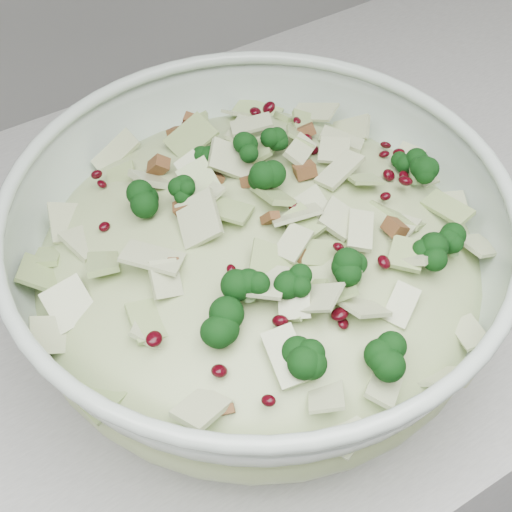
{
  "coord_description": "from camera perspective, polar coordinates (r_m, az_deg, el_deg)",
  "views": [
    {
      "loc": [
        0.01,
        1.31,
        1.4
      ],
      "look_at": [
        0.18,
        1.6,
        1.01
      ],
      "focal_mm": 50.0,
      "sensor_mm": 36.0,
      "label": 1
    }
  ],
  "objects": [
    {
      "name": "salad",
      "position": [
        0.53,
        0.18,
        0.82
      ],
      "size": [
        0.39,
        0.39,
        0.15
      ],
      "rotation": [
        0.0,
        0.0,
        -0.16
      ],
      "color": "#ABBB80",
      "rests_on": "mixing_bowl"
    },
    {
      "name": "mixing_bowl",
      "position": [
        0.55,
        0.17,
        -0.84
      ],
      "size": [
        0.49,
        0.49,
        0.15
      ],
      "rotation": [
        0.0,
        0.0,
        -0.43
      ],
      "color": "#B6C8BA",
      "rests_on": "counter"
    }
  ]
}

